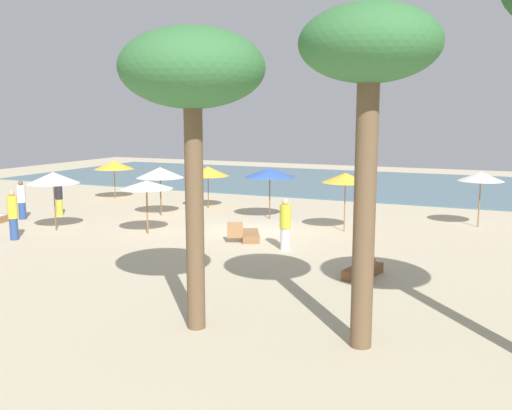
# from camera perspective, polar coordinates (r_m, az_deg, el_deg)

# --- Properties ---
(ground_plane) EXTENTS (60.00, 60.00, 0.00)m
(ground_plane) POSITION_cam_1_polar(r_m,az_deg,el_deg) (22.15, 0.01, -2.67)
(ground_plane) COLOR beige
(ocean_water) EXTENTS (48.00, 16.00, 0.06)m
(ocean_water) POSITION_cam_1_polar(r_m,az_deg,el_deg) (38.11, 10.48, 2.18)
(ocean_water) COLOR slate
(ocean_water) RESTS_ON ground_plane
(umbrella_0) EXTENTS (1.83, 1.83, 2.30)m
(umbrella_0) POSITION_cam_1_polar(r_m,az_deg,el_deg) (22.05, 9.01, 2.73)
(umbrella_0) COLOR olive
(umbrella_0) RESTS_ON ground_plane
(umbrella_1) EXTENTS (2.00, 2.00, 2.31)m
(umbrella_1) POSITION_cam_1_polar(r_m,az_deg,el_deg) (23.35, -19.76, 2.59)
(umbrella_1) COLOR brown
(umbrella_1) RESTS_ON ground_plane
(umbrella_2) EXTENTS (1.79, 1.79, 2.25)m
(umbrella_2) POSITION_cam_1_polar(r_m,az_deg,el_deg) (24.44, 21.74, 2.68)
(umbrella_2) COLOR olive
(umbrella_2) RESTS_ON ground_plane
(umbrella_3) EXTENTS (2.04, 2.04, 2.03)m
(umbrella_3) POSITION_cam_1_polar(r_m,az_deg,el_deg) (27.57, -4.87, 3.41)
(umbrella_3) COLOR brown
(umbrella_3) RESTS_ON ground_plane
(umbrella_4) EXTENTS (2.01, 2.01, 2.06)m
(umbrella_4) POSITION_cam_1_polar(r_m,az_deg,el_deg) (21.77, -10.99, 2.02)
(umbrella_4) COLOR olive
(umbrella_4) RESTS_ON ground_plane
(umbrella_5) EXTENTS (2.21, 2.21, 2.24)m
(umbrella_5) POSITION_cam_1_polar(r_m,az_deg,el_deg) (24.53, 1.40, 3.29)
(umbrella_5) COLOR brown
(umbrella_5) RESTS_ON ground_plane
(umbrella_6) EXTENTS (2.13, 2.13, 2.06)m
(umbrella_6) POSITION_cam_1_polar(r_m,az_deg,el_deg) (31.47, -14.13, 3.93)
(umbrella_6) COLOR olive
(umbrella_6) RESTS_ON ground_plane
(umbrella_7) EXTENTS (2.13, 2.13, 2.19)m
(umbrella_7) POSITION_cam_1_polar(r_m,az_deg,el_deg) (25.76, -9.65, 3.25)
(umbrella_7) COLOR brown
(umbrella_7) RESTS_ON ground_plane
(lounger_0) EXTENTS (1.27, 1.75, 0.71)m
(lounger_0) POSITION_cam_1_polar(r_m,az_deg,el_deg) (20.63, -0.73, -3.06)
(lounger_0) COLOR olive
(lounger_0) RESTS_ON ground_plane
(lounger_3) EXTENTS (0.92, 1.75, 0.71)m
(lounger_3) POSITION_cam_1_polar(r_m,az_deg,el_deg) (16.25, 10.71, -6.57)
(lounger_3) COLOR brown
(lounger_3) RESTS_ON ground_plane
(person_0) EXTENTS (0.53, 0.53, 1.75)m
(person_0) POSITION_cam_1_polar(r_m,az_deg,el_deg) (18.98, 2.97, -1.97)
(person_0) COLOR white
(person_0) RESTS_ON ground_plane
(person_1) EXTENTS (0.45, 0.45, 1.77)m
(person_1) POSITION_cam_1_polar(r_m,az_deg,el_deg) (26.89, -19.26, 0.86)
(person_1) COLOR yellow
(person_1) RESTS_ON ground_plane
(person_2) EXTENTS (0.43, 0.43, 1.83)m
(person_2) POSITION_cam_1_polar(r_m,az_deg,el_deg) (22.30, -23.31, -0.92)
(person_2) COLOR #2D4C8C
(person_2) RESTS_ON ground_plane
(person_3) EXTENTS (0.51, 0.51, 1.70)m
(person_3) POSITION_cam_1_polar(r_m,az_deg,el_deg) (26.60, -22.57, 0.48)
(person_3) COLOR #2D4C8C
(person_3) RESTS_ON ground_plane
(palm_1) EXTENTS (2.61, 2.61, 6.51)m
(palm_1) POSITION_cam_1_polar(r_m,az_deg,el_deg) (10.82, 11.35, 14.25)
(palm_1) COLOR brown
(palm_1) RESTS_ON ground_plane
(palm_3) EXTENTS (2.94, 2.94, 6.24)m
(palm_3) POSITION_cam_1_polar(r_m,az_deg,el_deg) (11.65, -6.45, 12.86)
(palm_3) COLOR brown
(palm_3) RESTS_ON ground_plane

